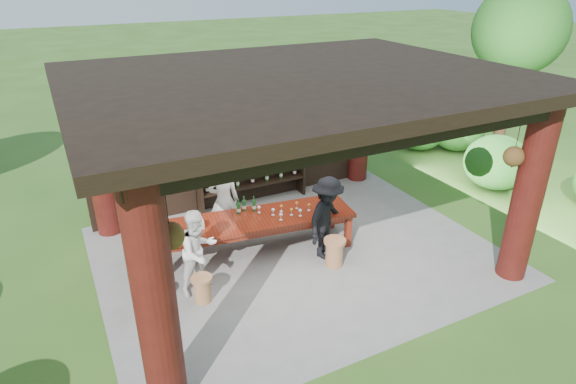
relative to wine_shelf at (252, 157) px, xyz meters
name	(u,v)px	position (x,y,z in m)	size (l,w,h in m)	color
ground	(297,252)	(-0.10, -2.45, -1.16)	(90.00, 90.00, 0.00)	#2D5119
pavilion	(287,144)	(-0.12, -2.02, 0.97)	(7.50, 6.00, 3.60)	slate
wine_shelf	(252,157)	(0.00, 0.00, 0.00)	(2.63, 0.40, 2.31)	black
tasting_table	(253,223)	(-0.85, -2.03, -0.52)	(4.01, 1.53, 0.75)	#601A0D
stool_near_left	(202,288)	(-2.22, -3.07, -0.91)	(0.36, 0.36, 0.47)	#9B603E
stool_near_right	(334,251)	(0.31, -3.14, -0.87)	(0.42, 0.42, 0.55)	#9B603E
stool_far_left	(143,299)	(-3.16, -2.92, -0.90)	(0.38, 0.38, 0.50)	#9B603E
host	(224,200)	(-1.13, -1.21, -0.33)	(0.61, 0.40, 1.66)	silver
guest_woman	(199,251)	(-2.14, -2.73, -0.40)	(0.74, 0.57, 1.52)	silver
guest_man	(327,218)	(0.35, -2.79, -0.34)	(1.06, 0.61, 1.65)	black
table_bottles	(245,204)	(-0.87, -1.72, -0.25)	(0.39, 0.17, 0.31)	#194C1E
table_glasses	(286,210)	(-0.19, -2.16, -0.33)	(0.98, 0.55, 0.15)	silver
napkin_basket	(197,225)	(-1.92, -1.92, -0.34)	(0.26, 0.18, 0.14)	#BF6672
shrubs	(373,188)	(2.27, -1.64, -0.60)	(15.61, 7.51, 1.36)	#194C14
trees	(391,53)	(3.10, -0.79, 2.21)	(21.10, 11.91, 4.80)	#3F2819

